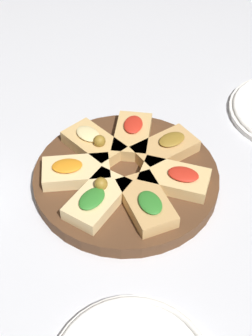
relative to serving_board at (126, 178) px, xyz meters
The scene contains 9 objects.
ground_plane 0.01m from the serving_board, ahead, with size 3.00×3.00×0.00m, color silver.
serving_board is the anchor object (origin of this frame).
focaccia_slice_0 0.08m from the serving_board, 47.55° to the right, with size 0.11×0.12×0.03m.
focaccia_slice_1 0.08m from the serving_board, ahead, with size 0.11×0.07×0.04m.
focaccia_slice_2 0.08m from the serving_board, 58.62° to the left, with size 0.10×0.12×0.03m.
focaccia_slice_3 0.08m from the serving_board, 108.68° to the left, with size 0.09×0.12×0.03m.
focaccia_slice_4 0.08m from the serving_board, 161.13° to the left, with size 0.12×0.09×0.03m.
focaccia_slice_5 0.08m from the serving_board, 151.41° to the right, with size 0.12×0.10×0.03m.
focaccia_slice_6 0.08m from the serving_board, 100.06° to the right, with size 0.08×0.11×0.04m.
Camera 1 is at (0.43, 0.32, 0.56)m, focal length 50.00 mm.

